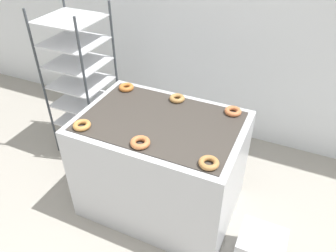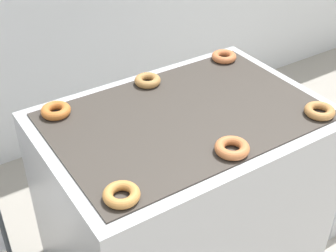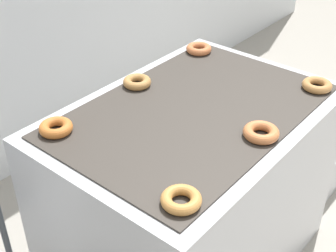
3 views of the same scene
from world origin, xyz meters
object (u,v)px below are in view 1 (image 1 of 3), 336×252
object	(u,v)px
donut_far_center	(177,98)
donut_far_right	(233,111)
donut_near_center	(140,142)
donut_far_left	(126,87)
donut_near_left	(82,125)
glaze_bin	(260,249)
baking_rack_cart	(81,82)
fryer_machine	(161,165)
donut_near_right	(209,163)

from	to	relation	value
donut_far_center	donut_far_right	world-z (taller)	same
donut_near_center	donut_far_left	distance (m)	0.83
donut_far_left	donut_near_center	bearing A→B (deg)	-52.93
donut_near_left	donut_near_center	world-z (taller)	donut_near_center
glaze_bin	donut_near_center	xyz separation A→B (m)	(-0.98, -0.10, 0.84)
glaze_bin	donut_far_center	world-z (taller)	donut_far_center
baking_rack_cart	donut_near_left	distance (m)	1.04
donut_near_left	donut_near_center	size ratio (longest dim) A/B	0.95
donut_far_left	donut_near_left	bearing A→B (deg)	-90.99
glaze_bin	donut_far_right	xyz separation A→B (m)	(-0.48, 0.58, 0.84)
fryer_machine	donut_far_center	xyz separation A→B (m)	(0.00, 0.34, 0.51)
fryer_machine	donut_far_right	xyz separation A→B (m)	(0.50, 0.34, 0.51)
glaze_bin	donut_far_right	bearing A→B (deg)	129.42
donut_near_right	donut_far_right	world-z (taller)	same
donut_far_left	fryer_machine	bearing A→B (deg)	-33.14
baking_rack_cart	donut_far_center	world-z (taller)	baking_rack_cart
glaze_bin	donut_far_left	size ratio (longest dim) A/B	2.56
fryer_machine	donut_near_center	size ratio (longest dim) A/B	9.14
glaze_bin	donut_near_right	bearing A→B (deg)	-167.45
fryer_machine	baking_rack_cart	xyz separation A→B (m)	(-1.15, 0.48, 0.34)
donut_near_center	donut_far_right	distance (m)	0.85
donut_far_center	donut_near_center	bearing A→B (deg)	-90.14
donut_near_center	donut_near_right	distance (m)	0.52
donut_near_left	glaze_bin	bearing A→B (deg)	3.73
baking_rack_cart	donut_near_right	size ratio (longest dim) A/B	11.52
donut_near_left	donut_far_right	bearing A→B (deg)	33.68
donut_near_left	donut_far_center	size ratio (longest dim) A/B	1.03
donut_near_left	donut_far_left	size ratio (longest dim) A/B	1.01
donut_near_left	donut_far_right	size ratio (longest dim) A/B	1.00
donut_far_center	donut_far_right	distance (m)	0.50
fryer_machine	donut_near_right	world-z (taller)	donut_near_right
donut_near_left	donut_far_left	xyz separation A→B (m)	(0.01, 0.66, 0.00)
baking_rack_cart	donut_near_center	xyz separation A→B (m)	(1.15, -0.81, 0.16)
donut_near_right	baking_rack_cart	bearing A→B (deg)	154.09
donut_near_center	donut_far_left	world-z (taller)	same
donut_near_right	donut_far_center	xyz separation A→B (m)	(-0.52, 0.68, 0.00)
glaze_bin	donut_near_left	bearing A→B (deg)	-176.27
donut_near_left	donut_far_center	distance (m)	0.85
donut_near_left	donut_near_right	xyz separation A→B (m)	(1.04, -0.00, 0.00)
donut_near_right	donut_far_center	bearing A→B (deg)	127.44
fryer_machine	baking_rack_cart	distance (m)	1.29
fryer_machine	donut_far_left	distance (m)	0.79
baking_rack_cart	donut_far_left	bearing A→B (deg)	-12.79
baking_rack_cart	fryer_machine	bearing A→B (deg)	-22.46
donut_near_center	donut_near_right	xyz separation A→B (m)	(0.52, -0.00, -0.00)
donut_near_center	donut_far_center	xyz separation A→B (m)	(0.00, 0.68, -0.00)
baking_rack_cart	glaze_bin	bearing A→B (deg)	-18.48
baking_rack_cart	donut_far_right	xyz separation A→B (m)	(1.65, -0.13, 0.16)
fryer_machine	donut_near_center	distance (m)	0.61
glaze_bin	donut_far_left	distance (m)	1.79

